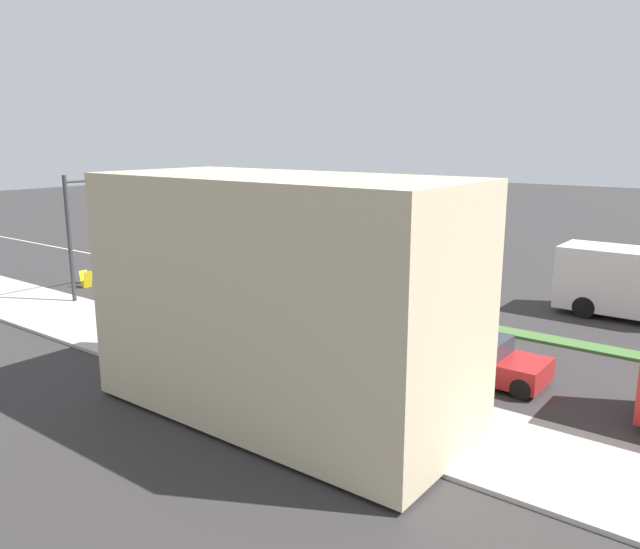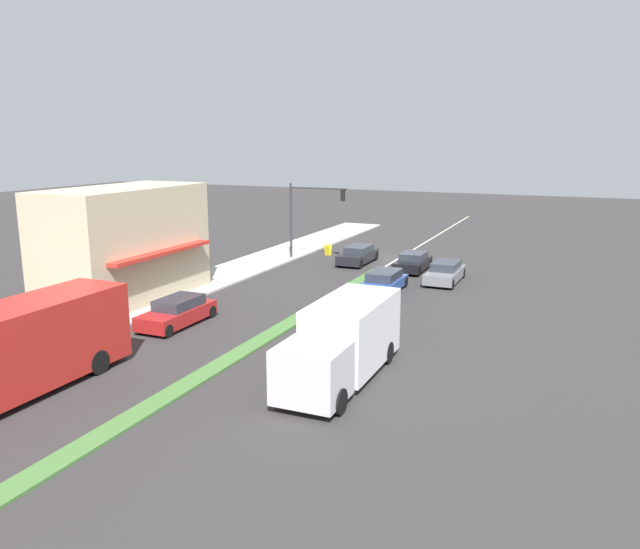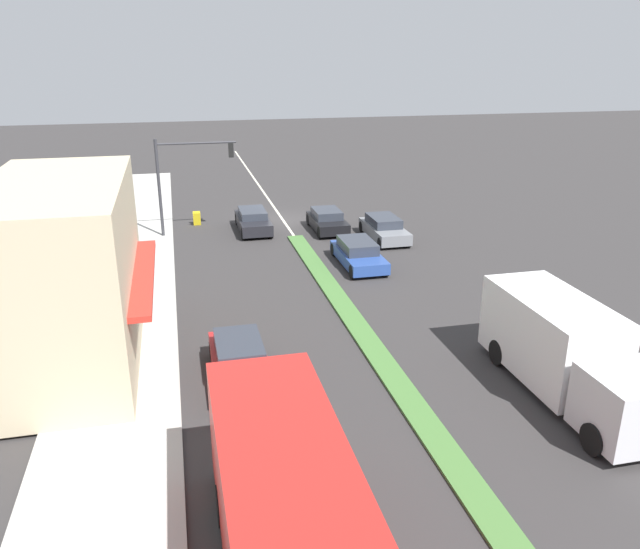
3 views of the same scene
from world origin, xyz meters
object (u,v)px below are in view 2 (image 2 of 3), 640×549
object	(u,v)px
pedestrian	(201,262)
coupe_blue	(383,282)
traffic_signal_main	(308,208)
hatchback_red	(177,312)
suv_grey	(445,272)
warning_aframe_sign	(328,250)
suv_black	(413,262)
delivery_truck	(344,341)
sedan_dark	(358,255)

from	to	relation	value
pedestrian	coupe_blue	distance (m)	12.36
traffic_signal_main	hatchback_red	bearing A→B (deg)	93.60
traffic_signal_main	suv_grey	bearing A→B (deg)	163.48
warning_aframe_sign	suv_black	world-z (taller)	suv_black
pedestrian	suv_black	world-z (taller)	pedestrian
hatchback_red	suv_black	world-z (taller)	hatchback_red
delivery_truck	coupe_blue	distance (m)	13.90
warning_aframe_sign	traffic_signal_main	bearing A→B (deg)	74.37
traffic_signal_main	coupe_blue	world-z (taller)	traffic_signal_main
hatchback_red	coupe_blue	xyz separation A→B (m)	(-7.20, -10.45, -0.03)
suv_black	coupe_blue	world-z (taller)	suv_black
delivery_truck	hatchback_red	xyz separation A→B (m)	(10.00, -3.14, -0.82)
delivery_truck	sedan_dark	distance (m)	22.42
warning_aframe_sign	pedestrian	bearing A→B (deg)	66.19
warning_aframe_sign	sedan_dark	bearing A→B (deg)	147.27
traffic_signal_main	sedan_dark	xyz separation A→B (m)	(-3.92, -0.19, -3.26)
delivery_truck	warning_aframe_sign	bearing A→B (deg)	-65.80
traffic_signal_main	suv_grey	distance (m)	12.06
suv_grey	pedestrian	bearing A→B (deg)	18.06
hatchback_red	coupe_blue	world-z (taller)	hatchback_red
pedestrian	suv_grey	xyz separation A→B (m)	(-15.13, -4.93, -0.37)
pedestrian	traffic_signal_main	bearing A→B (deg)	-115.93
warning_aframe_sign	suv_black	bearing A→B (deg)	157.98
pedestrian	coupe_blue	xyz separation A→B (m)	(-12.33, -0.79, -0.39)
delivery_truck	suv_grey	distance (m)	17.75
hatchback_red	sedan_dark	size ratio (longest dim) A/B	1.01
sedan_dark	suv_grey	world-z (taller)	suv_grey
suv_grey	sedan_dark	bearing A→B (deg)	-25.87
sedan_dark	warning_aframe_sign	bearing A→B (deg)	-32.73
traffic_signal_main	warning_aframe_sign	bearing A→B (deg)	-105.63
coupe_blue	hatchback_red	bearing A→B (deg)	55.42
warning_aframe_sign	hatchback_red	distance (m)	20.19
delivery_truck	coupe_blue	bearing A→B (deg)	-78.35
pedestrian	sedan_dark	xyz separation A→B (m)	(-7.93, -8.43, -0.37)
hatchback_red	sedan_dark	xyz separation A→B (m)	(-2.80, -18.08, -0.01)
sedan_dark	suv_grey	size ratio (longest dim) A/B	0.99
pedestrian	warning_aframe_sign	xyz separation A→B (m)	(-4.65, -10.53, -0.58)
warning_aframe_sign	suv_grey	world-z (taller)	suv_grey
pedestrian	suv_black	bearing A→B (deg)	-148.93
delivery_truck	suv_black	xyz separation A→B (m)	(2.80, -20.22, -0.84)
traffic_signal_main	sedan_dark	distance (m)	5.11
traffic_signal_main	pedestrian	world-z (taller)	traffic_signal_main
coupe_blue	pedestrian	bearing A→B (deg)	3.68
suv_grey	coupe_blue	size ratio (longest dim) A/B	0.97
pedestrian	suv_grey	world-z (taller)	pedestrian
suv_black	coupe_blue	xyz separation A→B (m)	(0.00, 6.64, -0.01)
sedan_dark	coupe_blue	distance (m)	8.81
sedan_dark	suv_grey	xyz separation A→B (m)	(-7.20, 3.49, -0.00)
sedan_dark	pedestrian	bearing A→B (deg)	46.74
suv_black	suv_grey	bearing A→B (deg)	138.30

